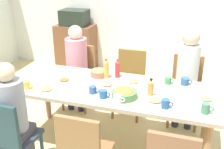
% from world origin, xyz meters
% --- Properties ---
extents(ground_plane, '(6.84, 6.84, 0.00)m').
position_xyz_m(ground_plane, '(0.00, 0.00, 0.00)').
color(ground_plane, '#D0BE85').
extents(wall_back, '(5.94, 0.12, 2.60)m').
position_xyz_m(wall_back, '(0.00, 2.35, 1.30)').
color(wall_back, white).
rests_on(wall_back, ground_plane).
extents(dining_table, '(2.24, 0.87, 0.75)m').
position_xyz_m(dining_table, '(0.00, 0.00, 0.68)').
color(dining_table, '#BDAF8F').
rests_on(dining_table, ground_plane).
extents(chair_0, '(0.40, 0.40, 0.90)m').
position_xyz_m(chair_0, '(-0.75, -0.82, 0.51)').
color(chair_0, '#2C3748').
rests_on(chair_0, ground_plane).
extents(person_0, '(0.30, 0.30, 1.21)m').
position_xyz_m(person_0, '(-0.75, -0.72, 0.71)').
color(person_0, '#383949').
rests_on(person_0, ground_plane).
extents(chair_1, '(0.40, 0.40, 0.90)m').
position_xyz_m(chair_1, '(0.75, 0.82, 0.51)').
color(chair_1, olive).
rests_on(chair_1, ground_plane).
extents(person_1, '(0.30, 0.30, 1.28)m').
position_xyz_m(person_1, '(0.75, 0.72, 0.76)').
color(person_1, '#323647').
rests_on(person_1, ground_plane).
extents(chair_3, '(0.40, 0.40, 0.90)m').
position_xyz_m(chair_3, '(-0.75, 0.82, 0.51)').
color(chair_3, brown).
rests_on(chair_3, ground_plane).
extents(person_3, '(0.30, 0.30, 1.22)m').
position_xyz_m(person_3, '(-0.75, 0.72, 0.73)').
color(person_3, '#292F47').
rests_on(person_3, ground_plane).
extents(chair_4, '(0.40, 0.40, 0.90)m').
position_xyz_m(chair_4, '(0.00, 0.82, 0.51)').
color(chair_4, '#8F5D32').
rests_on(chair_4, ground_plane).
extents(plate_0, '(0.22, 0.22, 0.04)m').
position_xyz_m(plate_0, '(-0.06, 0.01, 0.77)').
color(plate_0, white).
rests_on(plate_0, dining_table).
extents(plate_1, '(0.23, 0.23, 0.04)m').
position_xyz_m(plate_1, '(0.20, 0.16, 0.77)').
color(plate_1, white).
rests_on(plate_1, dining_table).
extents(plate_2, '(0.21, 0.21, 0.04)m').
position_xyz_m(plate_2, '(-0.56, -0.02, 0.77)').
color(plate_2, white).
rests_on(plate_2, dining_table).
extents(plate_3, '(0.21, 0.21, 0.04)m').
position_xyz_m(plate_3, '(0.97, -0.02, 0.77)').
color(plate_3, white).
rests_on(plate_3, dining_table).
extents(plate_4, '(0.24, 0.24, 0.04)m').
position_xyz_m(plate_4, '(0.50, -0.20, 0.77)').
color(plate_4, white).
rests_on(plate_4, dining_table).
extents(plate_5, '(0.25, 0.25, 0.04)m').
position_xyz_m(plate_5, '(-0.63, -0.29, 0.77)').
color(plate_5, silver).
rests_on(plate_5, dining_table).
extents(bowl_0, '(0.20, 0.20, 0.09)m').
position_xyz_m(bowl_0, '(-0.24, 0.26, 0.80)').
color(bowl_0, '#A2644F').
rests_on(bowl_0, dining_table).
extents(bowl_1, '(0.25, 0.25, 0.09)m').
position_xyz_m(bowl_1, '(0.19, -0.19, 0.80)').
color(bowl_1, '#4D894F').
rests_on(bowl_1, dining_table).
extents(cup_0, '(0.11, 0.07, 0.10)m').
position_xyz_m(cup_0, '(0.96, -0.27, 0.80)').
color(cup_0, '#498B67').
rests_on(cup_0, dining_table).
extents(cup_1, '(0.11, 0.08, 0.08)m').
position_xyz_m(cup_1, '(-0.14, -0.19, 0.79)').
color(cup_1, '#345B9E').
rests_on(cup_1, dining_table).
extents(cup_2, '(0.11, 0.07, 0.08)m').
position_xyz_m(cup_2, '(0.56, 0.27, 0.79)').
color(cup_2, '#4A8F5A').
rests_on(cup_2, dining_table).
extents(cup_3, '(0.11, 0.08, 0.08)m').
position_xyz_m(cup_3, '(-0.01, -0.26, 0.79)').
color(cup_3, '#285FA6').
rests_on(cup_3, dining_table).
extents(cup_4, '(0.12, 0.08, 0.08)m').
position_xyz_m(cup_4, '(0.16, -0.32, 0.79)').
color(cup_4, white).
rests_on(cup_4, dining_table).
extents(cup_5, '(0.12, 0.09, 0.08)m').
position_xyz_m(cup_5, '(0.74, 0.31, 0.79)').
color(cup_5, '#305C98').
rests_on(cup_5, dining_table).
extents(cup_6, '(0.11, 0.08, 0.09)m').
position_xyz_m(cup_6, '(0.61, -0.28, 0.80)').
color(cup_6, '#2E5C99').
rests_on(cup_6, dining_table).
extents(cup_7, '(0.12, 0.09, 0.08)m').
position_xyz_m(cup_7, '(-0.87, -0.30, 0.80)').
color(cup_7, '#EAC950').
rests_on(cup_7, dining_table).
extents(bottle_0, '(0.06, 0.06, 0.22)m').
position_xyz_m(bottle_0, '(-0.02, 0.29, 0.86)').
color(bottle_0, red).
rests_on(bottle_0, dining_table).
extents(bottle_1, '(0.06, 0.06, 0.20)m').
position_xyz_m(bottle_1, '(0.43, -0.09, 0.84)').
color(bottle_1, tan).
rests_on(bottle_1, dining_table).
extents(bottle_2, '(0.06, 0.06, 0.23)m').
position_xyz_m(bottle_2, '(-0.14, 0.23, 0.86)').
color(bottle_2, gold).
rests_on(bottle_2, dining_table).
extents(side_cabinet, '(0.70, 0.44, 0.90)m').
position_xyz_m(side_cabinet, '(-1.36, 2.05, 0.45)').
color(side_cabinet, brown).
rests_on(side_cabinet, ground_plane).
extents(microwave, '(0.48, 0.36, 0.28)m').
position_xyz_m(microwave, '(-1.36, 2.05, 1.04)').
color(microwave, '#212D23').
rests_on(microwave, side_cabinet).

